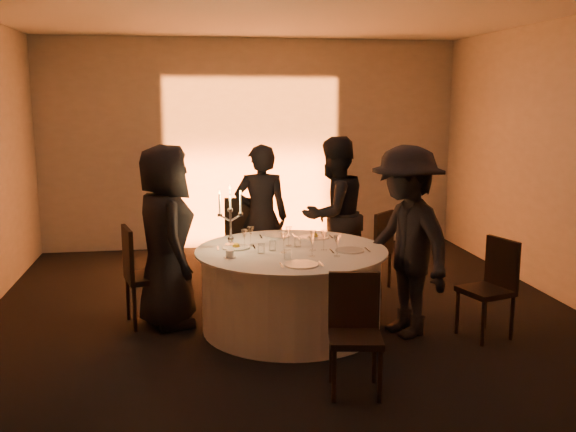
{
  "coord_description": "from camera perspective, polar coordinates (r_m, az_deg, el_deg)",
  "views": [
    {
      "loc": [
        -0.95,
        -5.76,
        2.17
      ],
      "look_at": [
        0.0,
        0.2,
        1.05
      ],
      "focal_mm": 40.0,
      "sensor_mm": 36.0,
      "label": 1
    }
  ],
  "objects": [
    {
      "name": "floor",
      "position": [
        6.23,
        0.29,
        -9.87
      ],
      "size": [
        7.0,
        7.0,
        0.0
      ],
      "primitive_type": "plane",
      "color": "black",
      "rests_on": "ground"
    },
    {
      "name": "ceiling",
      "position": [
        5.9,
        0.32,
        18.59
      ],
      "size": [
        7.0,
        7.0,
        0.0
      ],
      "primitive_type": "plane",
      "rotation": [
        3.14,
        0.0,
        0.0
      ],
      "color": "white",
      "rests_on": "wall_back"
    },
    {
      "name": "wall_back",
      "position": [
        9.34,
        -3.21,
        6.36
      ],
      "size": [
        7.0,
        0.0,
        7.0
      ],
      "primitive_type": "plane",
      "rotation": [
        1.57,
        0.0,
        0.0
      ],
      "color": "#A29E97",
      "rests_on": "floor"
    },
    {
      "name": "wall_front",
      "position": [
        2.54,
        13.29,
        -4.99
      ],
      "size": [
        7.0,
        0.0,
        7.0
      ],
      "primitive_type": "plane",
      "rotation": [
        -1.57,
        0.0,
        0.0
      ],
      "color": "#A29E97",
      "rests_on": "floor"
    },
    {
      "name": "uplighter_fixture",
      "position": [
        9.26,
        -2.93,
        -2.75
      ],
      "size": [
        0.25,
        0.12,
        0.1
      ],
      "primitive_type": "cube",
      "color": "black",
      "rests_on": "floor"
    },
    {
      "name": "banquet_table",
      "position": [
        6.11,
        0.3,
        -6.49
      ],
      "size": [
        1.8,
        1.8,
        0.77
      ],
      "color": "black",
      "rests_on": "floor"
    },
    {
      "name": "chair_left",
      "position": [
        6.32,
        -12.99,
        -4.7
      ],
      "size": [
        0.51,
        0.51,
        0.96
      ],
      "rotation": [
        0.0,
        0.0,
        1.82
      ],
      "color": "black",
      "rests_on": "floor"
    },
    {
      "name": "chair_back_left",
      "position": [
        7.56,
        -3.82,
        -1.62
      ],
      "size": [
        0.52,
        0.52,
        1.04
      ],
      "rotation": [
        0.0,
        0.0,
        2.98
      ],
      "color": "black",
      "rests_on": "floor"
    },
    {
      "name": "chair_back_right",
      "position": [
        7.35,
        7.78,
        -2.64
      ],
      "size": [
        0.57,
        0.57,
        0.91
      ],
      "rotation": [
        0.0,
        0.0,
        -2.37
      ],
      "color": "black",
      "rests_on": "floor"
    },
    {
      "name": "chair_right",
      "position": [
        6.17,
        17.71,
        -5.64
      ],
      "size": [
        0.49,
        0.49,
        0.91
      ],
      "rotation": [
        0.0,
        0.0,
        -1.28
      ],
      "color": "black",
      "rests_on": "floor"
    },
    {
      "name": "chair_front",
      "position": [
        4.87,
        5.95,
        -9.69
      ],
      "size": [
        0.44,
        0.45,
        0.88
      ],
      "rotation": [
        0.0,
        0.0,
        -0.17
      ],
      "color": "black",
      "rests_on": "floor"
    },
    {
      "name": "guest_left",
      "position": [
        6.18,
        -10.82,
        -1.8
      ],
      "size": [
        0.74,
        0.96,
        1.74
      ],
      "primitive_type": "imported",
      "rotation": [
        0.0,
        0.0,
        1.81
      ],
      "color": "black",
      "rests_on": "floor"
    },
    {
      "name": "guest_back_left",
      "position": [
        7.26,
        -2.39,
        -0.14
      ],
      "size": [
        0.64,
        0.45,
        1.66
      ],
      "primitive_type": "imported",
      "rotation": [
        0.0,
        0.0,
        3.05
      ],
      "color": "black",
      "rests_on": "floor"
    },
    {
      "name": "guest_back_right",
      "position": [
        7.19,
        4.07,
        0.09
      ],
      "size": [
        1.07,
        1.0,
        1.75
      ],
      "primitive_type": "imported",
      "rotation": [
        0.0,
        0.0,
        -2.61
      ],
      "color": "black",
      "rests_on": "floor"
    },
    {
      "name": "guest_right",
      "position": [
        5.93,
        10.43,
        -2.26
      ],
      "size": [
        0.96,
        1.27,
        1.75
      ],
      "primitive_type": "imported",
      "rotation": [
        0.0,
        0.0,
        -1.27
      ],
      "color": "black",
      "rests_on": "floor"
    },
    {
      "name": "plate_left",
      "position": [
        6.06,
        -4.64,
        -2.71
      ],
      "size": [
        0.36,
        0.26,
        0.08
      ],
      "color": "white",
      "rests_on": "banquet_table"
    },
    {
      "name": "plate_back_left",
      "position": [
        6.55,
        -0.95,
        -1.78
      ],
      "size": [
        0.35,
        0.26,
        0.01
      ],
      "color": "white",
      "rests_on": "banquet_table"
    },
    {
      "name": "plate_back_right",
      "position": [
        6.49,
        2.37,
        -1.81
      ],
      "size": [
        0.36,
        0.3,
        0.08
      ],
      "color": "white",
      "rests_on": "banquet_table"
    },
    {
      "name": "plate_right",
      "position": [
        5.96,
        5.5,
        -3.06
      ],
      "size": [
        0.36,
        0.27,
        0.01
      ],
      "color": "white",
      "rests_on": "banquet_table"
    },
    {
      "name": "plate_front",
      "position": [
        5.44,
        1.2,
        -4.34
      ],
      "size": [
        0.36,
        0.29,
        0.01
      ],
      "color": "white",
      "rests_on": "banquet_table"
    },
    {
      "name": "coffee_cup",
      "position": [
        5.72,
        -5.2,
        -3.41
      ],
      "size": [
        0.11,
        0.11,
        0.07
      ],
      "color": "white",
      "rests_on": "banquet_table"
    },
    {
      "name": "candelabra",
      "position": [
        6.13,
        -5.13,
        -0.8
      ],
      "size": [
        0.25,
        0.12,
        0.58
      ],
      "color": "silver",
      "rests_on": "banquet_table"
    },
    {
      "name": "wine_glass_a",
      "position": [
        5.84,
        -0.38,
        -1.96
      ],
      "size": [
        0.07,
        0.07,
        0.19
      ],
      "color": "white",
      "rests_on": "banquet_table"
    },
    {
      "name": "wine_glass_b",
      "position": [
        6.1,
        -3.33,
        -1.45
      ],
      "size": [
        0.07,
        0.07,
        0.19
      ],
      "color": "white",
      "rests_on": "banquet_table"
    },
    {
      "name": "wine_glass_c",
      "position": [
        5.71,
        4.39,
        -2.28
      ],
      "size": [
        0.07,
        0.07,
        0.19
      ],
      "color": "white",
      "rests_on": "banquet_table"
    },
    {
      "name": "wine_glass_d",
      "position": [
        5.94,
        3.21,
        -1.78
      ],
      "size": [
        0.07,
        0.07,
        0.19
      ],
      "color": "white",
      "rests_on": "banquet_table"
    },
    {
      "name": "wine_glass_e",
      "position": [
        5.93,
        2.22,
        -1.78
      ],
      "size": [
        0.07,
        0.07,
        0.19
      ],
      "color": "white",
      "rests_on": "banquet_table"
    },
    {
      "name": "wine_glass_f",
      "position": [
        6.11,
        0.05,
        -1.41
      ],
      "size": [
        0.07,
        0.07,
        0.19
      ],
      "color": "white",
      "rests_on": "banquet_table"
    },
    {
      "name": "wine_glass_g",
      "position": [
        5.98,
        -3.9,
        -1.7
      ],
      "size": [
        0.07,
        0.07,
        0.19
      ],
      "color": "white",
      "rests_on": "banquet_table"
    },
    {
      "name": "wine_glass_h",
      "position": [
        5.71,
        2.15,
        -2.28
      ],
      "size": [
        0.07,
        0.07,
        0.19
      ],
      "color": "white",
      "rests_on": "banquet_table"
    },
    {
      "name": "tumbler_a",
      "position": [
        5.62,
        -0.04,
        -3.44
      ],
      "size": [
        0.07,
        0.07,
        0.09
      ],
      "primitive_type": "cylinder",
      "color": "white",
      "rests_on": "banquet_table"
    },
    {
      "name": "tumbler_b",
      "position": [
        5.95,
        -1.38,
        -2.66
      ],
      "size": [
        0.07,
        0.07,
        0.09
      ],
      "primitive_type": "cylinder",
      "color": "white",
      "rests_on": "banquet_table"
    },
    {
      "name": "tumbler_c",
      "position": [
        6.1,
        0.86,
        -2.33
      ],
      "size": [
        0.07,
        0.07,
        0.09
      ],
      "primitive_type": "cylinder",
      "color": "white",
      "rests_on": "banquet_table"
    },
    {
      "name": "tumbler_d",
      "position": [
        5.84,
        -2.4,
        -2.91
      ],
      "size": [
        0.07,
        0.07,
        0.09
      ],
      "primitive_type": "cylinder",
      "color": "white",
      "rests_on": "banquet_table"
    }
  ]
}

